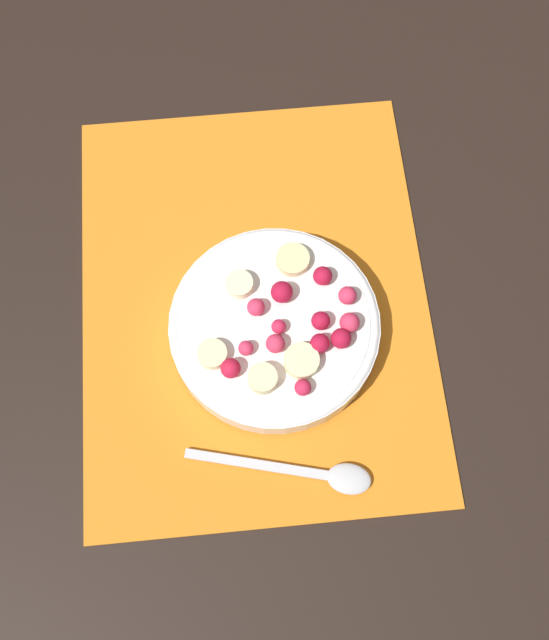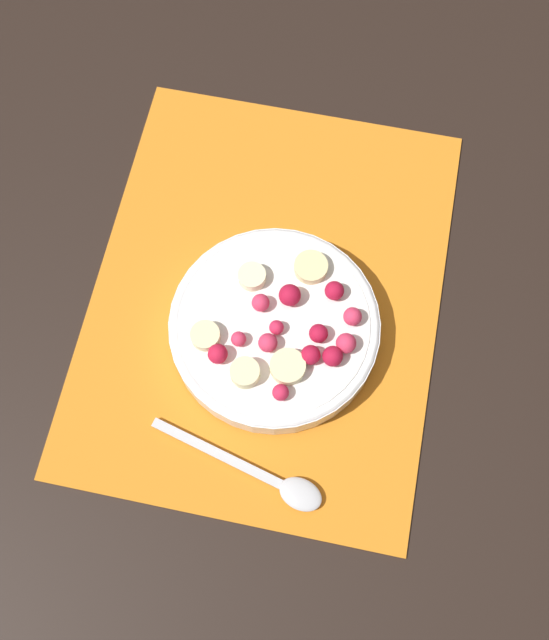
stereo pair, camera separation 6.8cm
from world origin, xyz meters
name	(u,v)px [view 1 (the left image)]	position (x,y,z in m)	size (l,w,h in m)	color
ground_plane	(255,299)	(0.00, 0.00, 0.00)	(3.00, 3.00, 0.00)	black
placemat	(255,298)	(0.00, 0.00, 0.00)	(0.46, 0.35, 0.01)	orange
fruit_bowl	(275,327)	(-0.04, -0.02, 0.03)	(0.21, 0.21, 0.05)	white
spoon	(317,474)	(-0.18, -0.04, 0.01)	(0.06, 0.18, 0.01)	silver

